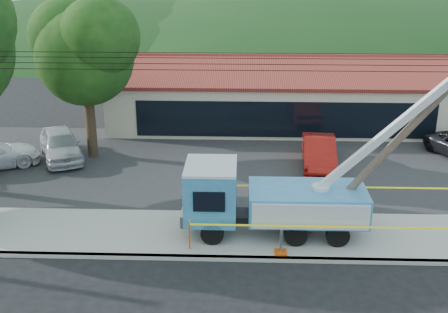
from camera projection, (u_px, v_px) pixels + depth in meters
name	position (u px, v px, depth m)	size (l,w,h in m)	color
ground	(199.00, 291.00, 19.42)	(120.00, 120.00, 0.00)	black
curb	(203.00, 258.00, 21.36)	(60.00, 0.25, 0.15)	#A5A19A
sidewalk	(206.00, 234.00, 23.14)	(60.00, 4.00, 0.15)	#A5A19A
parking_lot	(216.00, 164.00, 30.63)	(60.00, 12.00, 0.10)	#28282B
strip_mall	(282.00, 96.00, 37.32)	(22.50, 8.53, 4.67)	#C2B49A
tree_lot	(84.00, 47.00, 29.64)	(6.30, 5.60, 8.94)	#332316
hill_west	(115.00, 40.00, 71.40)	(78.40, 56.00, 28.00)	#153814
hill_center	(312.00, 41.00, 70.55)	(89.60, 64.00, 32.00)	#153814
utility_truck	(270.00, 197.00, 22.63)	(11.39, 3.94, 7.60)	black
leaning_pole	(399.00, 139.00, 21.71)	(6.12, 1.76, 7.54)	#4C3F31
caution_tape	(340.00, 211.00, 23.12)	(12.20, 3.86, 1.11)	#EA510C
car_silver	(62.00, 160.00, 31.34)	(1.97, 4.90, 1.67)	#B9BBC1
car_red	(318.00, 168.00, 30.21)	(1.68, 4.81, 1.59)	#A11610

